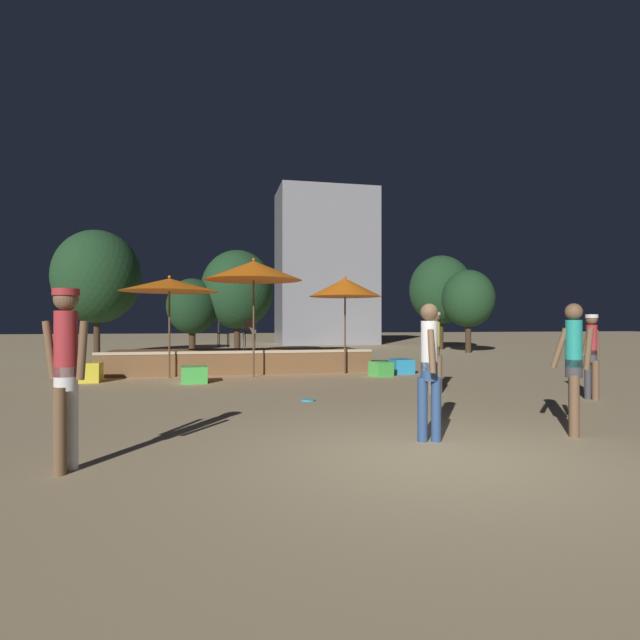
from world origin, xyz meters
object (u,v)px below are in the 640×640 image
Objects in this scene: bistro_chair_0 at (250,331)px; background_tree_3 at (97,277)px; person_1 at (429,366)px; person_3 at (574,363)px; cube_seat_0 at (381,369)px; cube_seat_3 at (91,372)px; bistro_chair_1 at (221,331)px; background_tree_0 at (192,307)px; background_tree_1 at (237,290)px; patio_umbrella_2 at (254,271)px; person_2 at (66,365)px; background_tree_2 at (468,299)px; person_0 at (435,347)px; cube_seat_1 at (194,375)px; cube_seat_2 at (401,366)px; patio_umbrella_1 at (345,288)px; frisbee_disc at (308,400)px; patio_umbrella_0 at (169,285)px; person_4 at (592,352)px; background_tree_4 at (441,290)px.

bistro_chair_0 is 11.08m from background_tree_3.
person_1 is 0.99× the size of person_3.
bistro_chair_0 is at bearing 149.41° from cube_seat_0.
cube_seat_3 is 0.09× the size of background_tree_3.
bistro_chair_1 is (3.25, 2.75, 0.99)m from cube_seat_3.
background_tree_0 reaches higher than bistro_chair_0.
patio_umbrella_2 is at bearing -89.64° from background_tree_1.
person_2 is 21.66m from background_tree_2.
person_2 is 1.06× the size of person_3.
bistro_chair_0 is 1.25m from bistro_chair_1.
person_2 reaches higher than person_3.
person_1 is at bearing -77.45° from background_tree_0.
person_0 is 0.31× the size of background_tree_3.
bistro_chair_1 is (-0.87, 2.45, -1.69)m from patio_umbrella_2.
cube_seat_1 is 5.98m from cube_seat_2.
person_0 is at bearing -142.33° from person_3.
patio_umbrella_1 is 11.62m from background_tree_2.
background_tree_0 is (-6.34, 8.47, 1.97)m from cube_seat_2.
frisbee_disc is (-2.00, -4.76, -2.52)m from patio_umbrella_1.
cube_seat_0 is at bearing -130.00° from background_tree_2.
cube_seat_2 is at bearing -63.53° from background_tree_1.
person_4 is at bearing -33.65° from patio_umbrella_0.
cube_seat_3 is 0.15× the size of background_tree_0.
frisbee_disc is (0.71, -5.90, -1.23)m from bistro_chair_0.
patio_umbrella_0 is at bearing -139.78° from background_tree_4.
background_tree_4 is at bearing 44.79° from cube_seat_1.
patio_umbrella_1 is 14.03m from background_tree_4.
background_tree_0 is (0.53, 16.81, 1.09)m from person_2.
background_tree_3 is at bearing 132.04° from patio_umbrella_1.
background_tree_4 is (6.79, 11.56, 3.05)m from cube_seat_2.
cube_seat_3 is 11.49m from person_4.
frisbee_disc is 0.06× the size of background_tree_1.
bistro_chair_1 reaches higher than cube_seat_2.
person_2 is (-2.54, -8.29, -1.84)m from patio_umbrella_2.
patio_umbrella_2 reaches higher than patio_umbrella_0.
person_4 is 1.87× the size of bistro_chair_0.
background_tree_2 is at bearing 74.38° from person_1.
cube_seat_3 is at bearing -161.84° from patio_umbrella_0.
cube_seat_0 is 7.60m from person_1.
cube_seat_0 is at bearing 53.87° from frisbee_disc.
background_tree_4 is (12.68, 12.58, 3.06)m from cube_seat_1.
background_tree_1 reaches higher than person_1.
bistro_chair_1 is 9.88m from background_tree_3.
patio_umbrella_2 is 1.84× the size of person_3.
cube_seat_2 is at bearing -53.17° from background_tree_0.
background_tree_1 reaches higher than person_3.
bistro_chair_0 is at bearing 28.96° from patio_umbrella_0.
cube_seat_1 is at bearing -14.52° from cube_seat_3.
person_3 reaches higher than cube_seat_2.
person_0 is 0.51× the size of background_tree_0.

